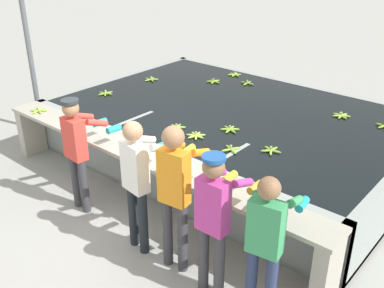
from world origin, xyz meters
TOP-DOWN VIEW (x-y plane):
  - ground_plane at (0.00, 0.00)m, footprint 80.00×80.00m
  - wash_tank at (-0.00, 2.30)m, footprint 5.47×3.72m
  - work_ledge at (0.00, 0.23)m, footprint 5.47×0.45m
  - worker_0 at (-0.62, -0.26)m, footprint 0.44×0.72m
  - worker_1 at (0.58, -0.34)m, footprint 0.47×0.73m
  - worker_2 at (1.12, -0.31)m, footprint 0.46×0.74m
  - worker_3 at (1.68, -0.36)m, footprint 0.41×0.72m
  - worker_4 at (2.22, -0.29)m, footprint 0.47×0.73m
  - banana_bunch_floating_0 at (0.23, 1.08)m, footprint 0.27×0.28m
  - banana_bunch_floating_1 at (-1.04, 3.79)m, footprint 0.28×0.28m
  - banana_bunch_floating_2 at (-0.55, 3.50)m, footprint 0.28×0.28m
  - banana_bunch_floating_3 at (-2.11, 1.42)m, footprint 0.28×0.28m
  - banana_bunch_floating_5 at (0.85, 1.05)m, footprint 0.27×0.27m
  - banana_bunch_floating_6 at (-0.16, 1.12)m, footprint 0.28×0.28m
  - banana_bunch_floating_7 at (1.45, 3.10)m, footprint 0.28×0.28m
  - banana_bunch_floating_8 at (1.27, 1.36)m, footprint 0.28×0.27m
  - banana_bunch_floating_9 at (0.46, 1.57)m, footprint 0.28×0.28m
  - banana_bunch_floating_10 at (-2.07, 2.50)m, footprint 0.27×0.28m
  - banana_bunch_floating_11 at (-1.09, 3.18)m, footprint 0.27×0.28m
  - banana_bunch_ledge_0 at (1.32, 0.28)m, footprint 0.28×0.28m
  - banana_bunch_ledge_1 at (-2.26, 0.20)m, footprint 0.28×0.28m
  - knife_0 at (2.00, 0.26)m, footprint 0.26×0.27m
  - support_post_left at (-3.38, 0.83)m, footprint 0.09×0.09m

SIDE VIEW (x-z plane):
  - ground_plane at x=0.00m, z-range 0.00..0.00m
  - wash_tank at x=0.00m, z-range -0.01..0.84m
  - work_ledge at x=0.00m, z-range 0.20..1.05m
  - knife_0 at x=2.00m, z-range 0.85..0.87m
  - banana_bunch_floating_0 at x=0.23m, z-range 0.82..0.90m
  - banana_bunch_floating_7 at x=1.45m, z-range 0.82..0.90m
  - banana_bunch_floating_1 at x=-1.04m, z-range 0.82..0.90m
  - banana_bunch_floating_3 at x=-2.11m, z-range 0.82..0.90m
  - banana_bunch_floating_6 at x=-0.16m, z-range 0.82..0.90m
  - banana_bunch_floating_9 at x=0.46m, z-range 0.82..0.90m
  - banana_bunch_floating_8 at x=1.27m, z-range 0.82..0.90m
  - banana_bunch_floating_10 at x=-2.07m, z-range 0.82..0.90m
  - banana_bunch_floating_11 at x=-1.09m, z-range 0.82..0.90m
  - banana_bunch_floating_2 at x=-0.55m, z-range 0.82..0.90m
  - banana_bunch_floating_5 at x=0.85m, z-range 0.82..0.90m
  - banana_bunch_ledge_0 at x=1.32m, z-range 0.83..0.90m
  - banana_bunch_ledge_1 at x=-2.26m, z-range 0.83..0.90m
  - worker_4 at x=2.22m, z-range 0.15..1.70m
  - worker_0 at x=-0.62m, z-range 0.16..1.73m
  - worker_3 at x=1.68m, z-range 0.17..1.78m
  - worker_1 at x=0.58m, z-range 0.16..1.79m
  - worker_2 at x=1.12m, z-range 0.18..1.91m
  - support_post_left at x=-3.38m, z-range 0.00..3.20m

